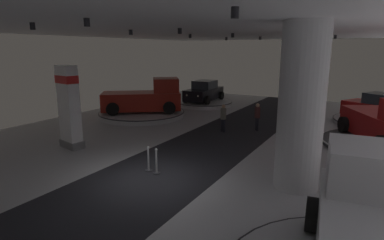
{
  "coord_description": "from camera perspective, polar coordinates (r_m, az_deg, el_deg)",
  "views": [
    {
      "loc": [
        6.69,
        -8.43,
        4.63
      ],
      "look_at": [
        -0.45,
        3.87,
        1.4
      ],
      "focal_mm": 29.37,
      "sensor_mm": 36.0,
      "label": 1
    }
  ],
  "objects": [
    {
      "name": "visitor_walking_far",
      "position": [
        18.45,
        11.77,
        0.88
      ],
      "size": [
        0.32,
        0.32,
        1.59
      ],
      "color": "black",
      "rests_on": "ground"
    },
    {
      "name": "display_platform_deep_left",
      "position": [
        26.53,
        2.17,
        3.15
      ],
      "size": [
        4.77,
        4.77,
        0.34
      ],
      "color": "silver",
      "rests_on": "ground"
    },
    {
      "name": "stanchion_a",
      "position": [
        12.03,
        -6.47,
        -8.02
      ],
      "size": [
        0.28,
        0.28,
        1.01
      ],
      "color": "#333338",
      "rests_on": "ground"
    },
    {
      "name": "stanchion_b",
      "position": [
        12.32,
        -7.91,
        -7.55
      ],
      "size": [
        0.28,
        0.28,
        1.01
      ],
      "color": "#333338",
      "rests_on": "ground"
    },
    {
      "name": "display_platform_far_left",
      "position": [
        22.27,
        -9.06,
        1.15
      ],
      "size": [
        5.93,
        5.93,
        0.36
      ],
      "color": "#B7B7BC",
      "rests_on": "ground"
    },
    {
      "name": "display_car_deep_left",
      "position": [
        26.42,
        2.21,
        5.12
      ],
      "size": [
        2.35,
        4.3,
        1.71
      ],
      "color": "black",
      "rests_on": "display_platform_deep_left"
    },
    {
      "name": "ground",
      "position": [
        11.72,
        -7.76,
        -10.71
      ],
      "size": [
        24.0,
        44.0,
        0.06
      ],
      "color": "#B2B2B7"
    },
    {
      "name": "ceiling_with_spotlights",
      "position": [
        10.8,
        -8.69,
        17.55
      ],
      "size": [
        24.0,
        44.0,
        0.39
      ],
      "color": "silver"
    },
    {
      "name": "brand_sign_pylon",
      "position": [
        15.79,
        -21.45,
        2.41
      ],
      "size": [
        1.36,
        0.87,
        3.91
      ],
      "color": "slate",
      "rests_on": "ground"
    },
    {
      "name": "display_platform_deep_right",
      "position": [
        22.96,
        30.72,
        -0.31
      ],
      "size": [
        5.29,
        5.29,
        0.25
      ],
      "color": "#B7B7BC",
      "rests_on": "ground"
    },
    {
      "name": "display_car_deep_right",
      "position": [
        22.79,
        31.03,
        1.82
      ],
      "size": [
        4.54,
        3.67,
        1.71
      ],
      "color": "red",
      "rests_on": "display_platform_deep_right"
    },
    {
      "name": "column_right",
      "position": [
        10.83,
        19.21,
        2.09
      ],
      "size": [
        1.49,
        1.49,
        5.5
      ],
      "color": "silver",
      "rests_on": "ground"
    },
    {
      "name": "display_platform_far_right",
      "position": [
        17.77,
        31.45,
        -3.78
      ],
      "size": [
        5.68,
        5.68,
        0.24
      ],
      "color": "#333338",
      "rests_on": "ground"
    },
    {
      "name": "pickup_truck_far_left",
      "position": [
        22.07,
        -8.33,
        3.96
      ],
      "size": [
        5.48,
        4.89,
        2.3
      ],
      "color": "maroon",
      "rests_on": "display_platform_far_left"
    },
    {
      "name": "visitor_walking_near",
      "position": [
        17.82,
        5.71,
        0.67
      ],
      "size": [
        0.32,
        0.32,
        1.59
      ],
      "color": "black",
      "rests_on": "ground"
    }
  ]
}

